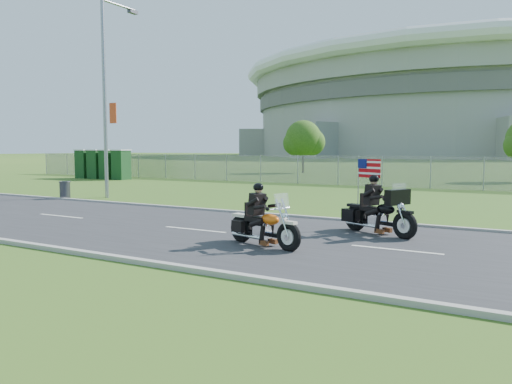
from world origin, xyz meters
The scene contains 15 objects.
ground centered at (0.00, 0.00, 0.00)m, with size 420.00×420.00×0.00m, color #1F4515.
road centered at (0.00, 0.00, 0.02)m, with size 120.00×8.00×0.04m, color #28282B.
curb_north centered at (0.00, 4.05, 0.05)m, with size 120.00×0.18×0.12m, color #9E9B93.
curb_south centered at (0.00, -4.05, 0.05)m, with size 120.00×0.18×0.12m, color #9E9B93.
fence centered at (-5.00, 20.00, 1.00)m, with size 60.00×0.03×2.00m, color gray.
stadium centered at (-20.00, 170.00, 15.58)m, with size 140.40×140.40×29.20m.
streetlight centered at (-11.98, 6.22, 5.64)m, with size 0.90×2.46×10.00m.
porta_toilet_a centered at (-22.00, 17.00, 1.15)m, with size 1.10×1.10×2.30m, color #123B16.
porta_toilet_b centered at (-23.40, 17.00, 1.15)m, with size 1.10×1.10×2.30m, color #123B16.
porta_toilet_c centered at (-24.80, 17.00, 1.15)m, with size 1.10×1.10×2.30m, color #123B16.
porta_toilet_d centered at (-26.20, 17.00, 1.15)m, with size 1.10×1.10×2.30m, color #123B16.
tree_fence_mid centered at (-13.95, 34.04, 3.30)m, with size 3.96×3.69×5.30m.
motorcycle_lead centered at (0.96, -1.14, 0.51)m, with size 2.36×1.01×1.62m.
motorcycle_follow centered at (2.99, 1.99, 0.59)m, with size 2.42×1.38×2.15m.
trash_can centered at (-13.04, 4.30, 0.43)m, with size 0.50×0.50×0.86m, color #343338.
Camera 1 is at (6.97, -11.91, 2.47)m, focal length 35.00 mm.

